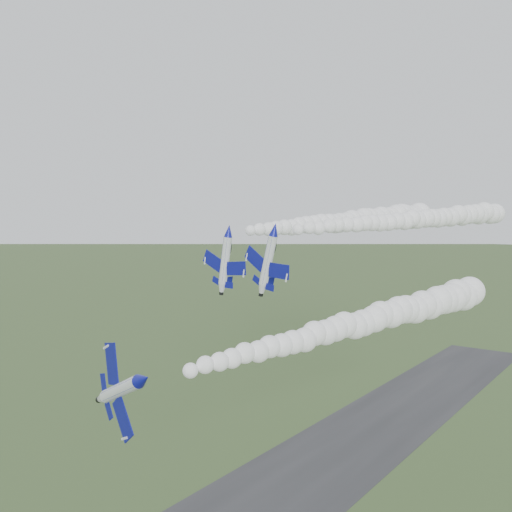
{
  "coord_description": "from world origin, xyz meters",
  "views": [
    {
      "loc": [
        52.93,
        -51.48,
        47.61
      ],
      "look_at": [
        3.66,
        15.58,
        41.88
      ],
      "focal_mm": 40.0,
      "sensor_mm": 36.0,
      "label": 1
    }
  ],
  "objects": [
    {
      "name": "smoke_trail_jet_pair_right",
      "position": [
        12.24,
        55.87,
        47.17
      ],
      "size": [
        17.96,
        67.91,
        4.59
      ],
      "primitive_type": null,
      "rotation": [
        0.0,
        0.0,
        -0.2
      ],
      "color": "white"
    },
    {
      "name": "runway",
      "position": [
        0.0,
        30.0,
        0.02
      ],
      "size": [
        24.0,
        260.0,
        0.04
      ],
      "primitive_type": "cube",
      "color": "#2D2D30",
      "rests_on": "ground"
    },
    {
      "name": "smoke_trail_jet_pair_left",
      "position": [
        -1.46,
        55.45,
        46.68
      ],
      "size": [
        12.69,
        66.06,
        5.74
      ],
      "primitive_type": null,
      "rotation": [
        0.0,
        0.0,
        -0.11
      ],
      "color": "white"
    },
    {
      "name": "jet_lead",
      "position": [
        7.79,
        -10.49,
        30.27
      ],
      "size": [
        6.17,
        13.64,
        10.39
      ],
      "rotation": [
        0.0,
        1.15,
        -0.24
      ],
      "color": "silver"
    },
    {
      "name": "smoke_trail_jet_lead",
      "position": [
        17.05,
        22.6,
        32.39
      ],
      "size": [
        19.73,
        61.1,
        5.14
      ],
      "primitive_type": null,
      "rotation": [
        0.0,
        0.0,
        -0.24
      ],
      "color": "white"
    },
    {
      "name": "jet_pair_left",
      "position": [
        -5.44,
        20.38,
        45.36
      ],
      "size": [
        9.81,
        11.84,
        3.22
      ],
      "rotation": [
        0.0,
        0.17,
        -0.11
      ],
      "color": "silver"
    },
    {
      "name": "jet_pair_right",
      "position": [
        4.14,
        19.56,
        45.75
      ],
      "size": [
        9.76,
        11.95,
        3.76
      ],
      "rotation": [
        0.0,
        0.29,
        -0.2
      ],
      "color": "silver"
    }
  ]
}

